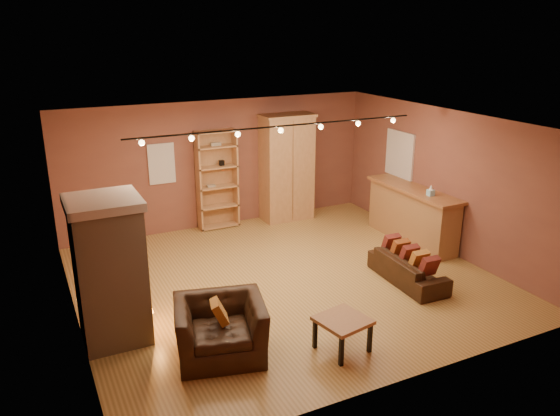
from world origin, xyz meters
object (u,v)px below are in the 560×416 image
fireplace (110,270)px  armchair (220,320)px  loveseat (408,264)px  coffee_table (343,323)px  bookcase (216,179)px  armoire (287,167)px  bar_counter (412,214)px

fireplace → armchair: size_ratio=1.56×
loveseat → coffee_table: loveseat is taller
coffee_table → bookcase: bearing=88.5°
fireplace → coffee_table: size_ratio=2.82×
loveseat → armoire: bearing=8.6°
armoire → armchair: bearing=-125.9°
coffee_table → loveseat: bearing=31.0°
armchair → loveseat: bearing=24.3°
armoire → armchair: (-3.33, -4.61, -0.70)m
bar_counter → armchair: (-5.04, -2.20, -0.06)m
loveseat → armchair: armchair is taller
fireplace → coffee_table: bearing=-31.8°
bookcase → coffee_table: bookcase is taller
armoire → armchair: armoire is taller
armchair → coffee_table: bearing=-8.3°
bookcase → bar_counter: bookcase is taller
fireplace → bar_counter: (6.24, 1.12, -0.48)m
bookcase → bar_counter: bearing=-38.0°
fireplace → armchair: 1.70m
armoire → coffee_table: bearing=-108.7°
bar_counter → loveseat: (-1.30, -1.53, -0.24)m
coffee_table → armchair: bearing=157.6°
fireplace → coffee_table: (2.76, -1.71, -0.64)m
loveseat → coffee_table: 2.55m
armchair → fireplace: bearing=152.4°
armoire → bar_counter: 3.02m
fireplace → bookcase: 4.73m
loveseat → coffee_table: (-2.18, -1.31, 0.07)m
bookcase → fireplace: bearing=-127.8°
loveseat → coffee_table: bearing=123.8°
bookcase → loveseat: bookcase is taller
fireplace → bookcase: (2.90, 3.73, 0.05)m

